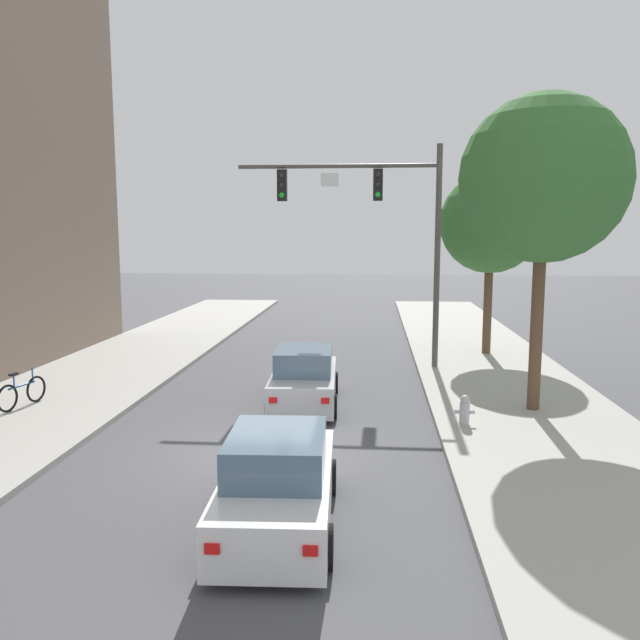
% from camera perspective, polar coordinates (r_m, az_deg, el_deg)
% --- Properties ---
extents(ground_plane, '(120.00, 120.00, 0.00)m').
position_cam_1_polar(ground_plane, '(14.05, -5.60, -11.92)').
color(ground_plane, '#4C4C51').
extents(sidewalk_right, '(5.00, 60.00, 0.15)m').
position_cam_1_polar(sidewalk_right, '(14.41, 21.35, -11.61)').
color(sidewalk_right, '#A8A59E').
rests_on(sidewalk_right, ground).
extents(traffic_signal_mast, '(6.86, 0.38, 7.50)m').
position_cam_1_polar(traffic_signal_mast, '(21.86, 5.39, 9.41)').
color(traffic_signal_mast, '#514C47').
rests_on(traffic_signal_mast, sidewalk_right).
extents(car_lead_silver, '(1.98, 4.31, 1.60)m').
position_cam_1_polar(car_lead_silver, '(17.65, -1.41, -5.33)').
color(car_lead_silver, '#B7B7BC').
rests_on(car_lead_silver, ground).
extents(car_following_white, '(1.97, 4.30, 1.60)m').
position_cam_1_polar(car_following_white, '(10.62, -3.78, -14.40)').
color(car_following_white, silver).
rests_on(car_following_white, ground).
extents(bicycle_leaning, '(0.42, 1.75, 0.98)m').
position_cam_1_polar(bicycle_leaning, '(18.71, -25.10, -5.89)').
color(bicycle_leaning, black).
rests_on(bicycle_leaning, sidewalk_left).
extents(fire_hydrant, '(0.48, 0.24, 0.72)m').
position_cam_1_polar(fire_hydrant, '(15.87, 12.80, -7.84)').
color(fire_hydrant, '#B2B2B7').
rests_on(fire_hydrant, sidewalk_right).
extents(street_tree_nearest, '(4.22, 4.22, 8.03)m').
position_cam_1_polar(street_tree_nearest, '(17.25, 19.35, 11.75)').
color(street_tree_nearest, brown).
rests_on(street_tree_nearest, sidewalk_right).
extents(street_tree_second, '(3.79, 3.79, 6.85)m').
position_cam_1_polar(street_tree_second, '(24.92, 15.01, 8.36)').
color(street_tree_second, brown).
rests_on(street_tree_second, sidewalk_right).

